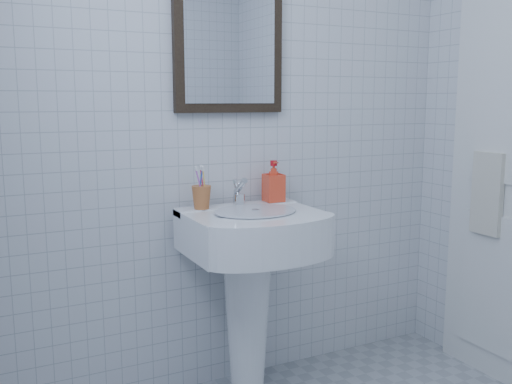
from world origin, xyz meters
TOP-DOWN VIEW (x-y plane):
  - wall_back at (0.00, 1.20)m, footprint 2.20×0.02m
  - washbasin at (-0.04, 0.99)m, footprint 0.55×0.40m
  - faucet at (-0.04, 1.09)m, footprint 0.05×0.11m
  - toothbrush_cup at (-0.22, 1.09)m, footprint 0.10×0.10m
  - soap_dispenser at (0.14, 1.11)m, footprint 0.09×0.09m
  - wall_mirror at (-0.04, 1.18)m, footprint 0.50×0.04m
  - towel_ring at (1.06, 0.71)m, footprint 0.01×0.18m
  - hand_towel at (1.04, 0.71)m, footprint 0.03×0.16m

SIDE VIEW (x-z plane):
  - washbasin at x=-0.04m, z-range 0.15..1.00m
  - hand_towel at x=1.04m, z-range 0.68..1.06m
  - toothbrush_cup at x=-0.22m, z-range 0.84..0.94m
  - faucet at x=-0.04m, z-range 0.83..0.96m
  - soap_dispenser at x=0.14m, z-range 0.84..1.03m
  - towel_ring at x=1.06m, z-range 0.96..1.14m
  - wall_back at x=0.00m, z-range 0.00..2.50m
  - wall_mirror at x=-0.04m, z-range 1.24..1.86m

